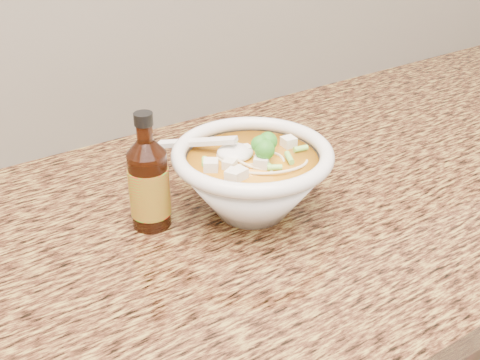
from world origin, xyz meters
TOP-DOWN VIEW (x-y plane):
  - counter_slab at (0.00, 1.68)m, footprint 4.00×0.68m
  - soup_bowl at (0.31, 1.66)m, footprint 0.22×0.22m
  - hot_sauce_bottle at (0.18, 1.71)m, footprint 0.07×0.07m

SIDE VIEW (x-z plane):
  - counter_slab at x=0.00m, z-range 0.86..0.90m
  - soup_bowl at x=0.31m, z-range 0.89..1.01m
  - hot_sauce_bottle at x=0.18m, z-range 0.88..1.04m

